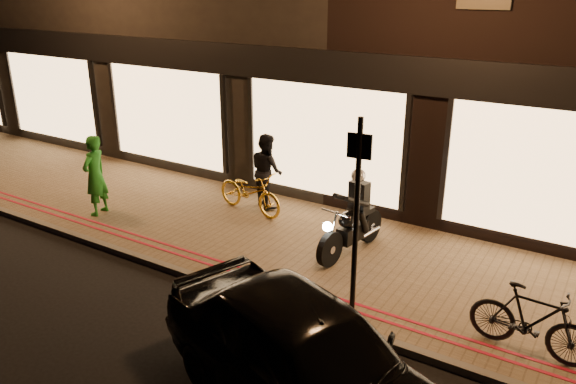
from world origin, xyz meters
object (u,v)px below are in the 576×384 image
at_px(bicycle_gold, 250,192).
at_px(person_green, 95,176).
at_px(sign_post, 357,210).
at_px(parked_car, 308,359).
at_px(motorcycle, 353,221).

xyz_separation_m(bicycle_gold, person_green, (-2.69, -1.79, 0.40)).
height_order(sign_post, parked_car, sign_post).
distance_m(motorcycle, bicycle_gold, 2.78).
xyz_separation_m(bicycle_gold, parked_car, (3.99, -4.44, 0.16)).
distance_m(bicycle_gold, parked_car, 5.97).
bearing_deg(parked_car, person_green, 87.84).
xyz_separation_m(motorcycle, sign_post, (0.89, -1.81, 1.06)).
bearing_deg(motorcycle, bicycle_gold, 175.68).
height_order(bicycle_gold, parked_car, parked_car).
bearing_deg(bicycle_gold, parked_car, -129.23).
height_order(motorcycle, sign_post, sign_post).
distance_m(bicycle_gold, person_green, 3.26).
xyz_separation_m(motorcycle, parked_car, (1.28, -3.85, 0.01)).
xyz_separation_m(person_green, parked_car, (6.68, -2.65, -0.24)).
height_order(motorcycle, parked_car, motorcycle).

